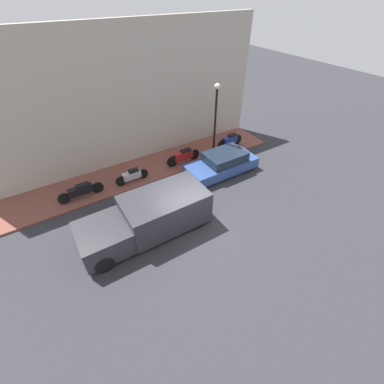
{
  "coord_description": "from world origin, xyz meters",
  "views": [
    {
      "loc": [
        -6.66,
        4.18,
        8.33
      ],
      "look_at": [
        1.27,
        -0.76,
        0.6
      ],
      "focal_mm": 24.0,
      "sensor_mm": 36.0,
      "label": 1
    }
  ],
  "objects_px": {
    "parked_car": "(222,163)",
    "streetlamp": "(216,114)",
    "delivery_van": "(147,217)",
    "scooter_silver": "(132,175)",
    "motorcycle_black": "(81,191)",
    "motorcycle_blue": "(230,140)",
    "motorcycle_red": "(184,156)"
  },
  "relations": [
    {
      "from": "motorcycle_red",
      "to": "motorcycle_blue",
      "type": "relative_size",
      "value": 1.15
    },
    {
      "from": "motorcycle_black",
      "to": "delivery_van",
      "type": "bearing_deg",
      "value": -152.99
    },
    {
      "from": "delivery_van",
      "to": "motorcycle_black",
      "type": "relative_size",
      "value": 2.47
    },
    {
      "from": "motorcycle_red",
      "to": "scooter_silver",
      "type": "relative_size",
      "value": 1.2
    },
    {
      "from": "motorcycle_black",
      "to": "motorcycle_red",
      "type": "bearing_deg",
      "value": -89.43
    },
    {
      "from": "motorcycle_black",
      "to": "streetlamp",
      "type": "xyz_separation_m",
      "value": [
        -0.33,
        -7.6,
        2.25
      ]
    },
    {
      "from": "delivery_van",
      "to": "motorcycle_blue",
      "type": "xyz_separation_m",
      "value": [
        3.79,
        -7.35,
        -0.3
      ]
    },
    {
      "from": "motorcycle_black",
      "to": "streetlamp",
      "type": "bearing_deg",
      "value": -92.47
    },
    {
      "from": "motorcycle_red",
      "to": "parked_car",
      "type": "bearing_deg",
      "value": -142.39
    },
    {
      "from": "motorcycle_red",
      "to": "motorcycle_black",
      "type": "distance_m",
      "value": 5.77
    },
    {
      "from": "streetlamp",
      "to": "parked_car",
      "type": "bearing_deg",
      "value": 163.48
    },
    {
      "from": "motorcycle_blue",
      "to": "motorcycle_black",
      "type": "height_order",
      "value": "motorcycle_blue"
    },
    {
      "from": "parked_car",
      "to": "motorcycle_red",
      "type": "xyz_separation_m",
      "value": [
        1.82,
        1.4,
        -0.01
      ]
    },
    {
      "from": "scooter_silver",
      "to": "streetlamp",
      "type": "xyz_separation_m",
      "value": [
        -0.24,
        -5.03,
        2.28
      ]
    },
    {
      "from": "motorcycle_red",
      "to": "streetlamp",
      "type": "bearing_deg",
      "value": -101.91
    },
    {
      "from": "delivery_van",
      "to": "motorcycle_red",
      "type": "xyz_separation_m",
      "value": [
        3.72,
        -3.91,
        -0.29
      ]
    },
    {
      "from": "motorcycle_red",
      "to": "motorcycle_blue",
      "type": "distance_m",
      "value": 3.44
    },
    {
      "from": "scooter_silver",
      "to": "parked_car",
      "type": "bearing_deg",
      "value": -109.98
    },
    {
      "from": "parked_car",
      "to": "delivery_van",
      "type": "height_order",
      "value": "delivery_van"
    },
    {
      "from": "motorcycle_blue",
      "to": "streetlamp",
      "type": "relative_size",
      "value": 0.43
    },
    {
      "from": "delivery_van",
      "to": "parked_car",
      "type": "bearing_deg",
      "value": -70.27
    },
    {
      "from": "motorcycle_red",
      "to": "motorcycle_blue",
      "type": "xyz_separation_m",
      "value": [
        0.07,
        -3.44,
        -0.01
      ]
    },
    {
      "from": "motorcycle_red",
      "to": "motorcycle_blue",
      "type": "bearing_deg",
      "value": -88.86
    },
    {
      "from": "delivery_van",
      "to": "motorcycle_black",
      "type": "distance_m",
      "value": 4.13
    },
    {
      "from": "scooter_silver",
      "to": "delivery_van",
      "type": "bearing_deg",
      "value": 168.89
    },
    {
      "from": "parked_car",
      "to": "streetlamp",
      "type": "bearing_deg",
      "value": -16.52
    },
    {
      "from": "delivery_van",
      "to": "motorcycle_blue",
      "type": "bearing_deg",
      "value": -62.72
    },
    {
      "from": "motorcycle_blue",
      "to": "motorcycle_red",
      "type": "bearing_deg",
      "value": 91.14
    },
    {
      "from": "delivery_van",
      "to": "motorcycle_blue",
      "type": "height_order",
      "value": "delivery_van"
    },
    {
      "from": "parked_car",
      "to": "delivery_van",
      "type": "relative_size",
      "value": 0.75
    },
    {
      "from": "motorcycle_red",
      "to": "motorcycle_black",
      "type": "relative_size",
      "value": 0.98
    },
    {
      "from": "motorcycle_blue",
      "to": "parked_car",
      "type": "bearing_deg",
      "value": 132.74
    }
  ]
}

